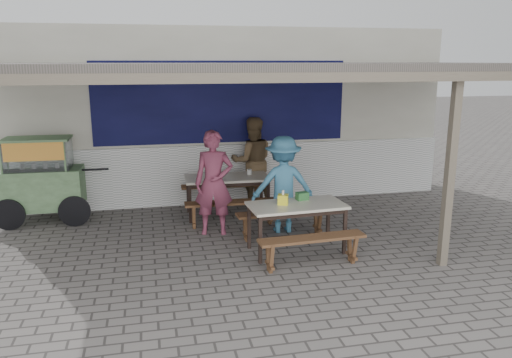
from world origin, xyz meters
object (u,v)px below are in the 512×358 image
object	(u,v)px
table_right	(297,209)
condiment_jar	(249,172)
patron_wall_side	(252,161)
bench_right_wall	(283,218)
vendor_cart	(42,177)
patron_right_table	(283,184)
condiment_bowl	(215,175)
bench_right_street	(312,244)
bench_left_street	(232,207)
table_left	(227,181)
bench_left_wall	(223,190)
tissue_box	(283,199)
donation_box	(302,196)
patron_street_side	(214,183)

from	to	relation	value
table_right	condiment_jar	world-z (taller)	condiment_jar
patron_wall_side	bench_right_wall	bearing A→B (deg)	93.80
vendor_cart	patron_right_table	world-z (taller)	patron_right_table
condiment_bowl	condiment_jar	bearing A→B (deg)	1.06
bench_right_street	patron_right_table	size ratio (longest dim) A/B	0.95
bench_left_street	bench_right_street	size ratio (longest dim) A/B	1.07
table_right	patron_right_table	world-z (taller)	patron_right_table
table_left	patron_right_table	world-z (taller)	patron_right_table
table_left	bench_right_wall	xyz separation A→B (m)	(0.70, -1.39, -0.34)
table_right	condiment_jar	bearing A→B (deg)	94.42
bench_left_street	bench_right_wall	bearing A→B (deg)	-45.29
bench_left_wall	condiment_jar	world-z (taller)	condiment_jar
bench_right_street	condiment_jar	size ratio (longest dim) A/B	15.47
table_right	tissue_box	world-z (taller)	tissue_box
bench_right_street	patron_wall_side	world-z (taller)	patron_wall_side
bench_left_street	patron_wall_side	bearing A→B (deg)	65.37
vendor_cart	patron_right_table	xyz separation A→B (m)	(4.05, -1.38, -0.02)
condiment_bowl	donation_box	bearing A→B (deg)	-60.07
table_left	bench_right_wall	size ratio (longest dim) A/B	1.01
tissue_box	bench_left_wall	bearing A→B (deg)	101.04
bench_left_street	patron_right_table	size ratio (longest dim) A/B	1.01
patron_street_side	tissue_box	bearing A→B (deg)	-39.37
table_right	tissue_box	xyz separation A→B (m)	(-0.21, 0.03, 0.15)
bench_right_wall	patron_right_table	xyz separation A→B (m)	(0.09, 0.32, 0.48)
bench_left_wall	tissue_box	xyz separation A→B (m)	(0.51, -2.61, 0.48)
donation_box	patron_wall_side	bearing A→B (deg)	95.87
bench_left_wall	table_right	size ratio (longest dim) A/B	1.12
bench_right_wall	bench_left_street	bearing A→B (deg)	129.66
bench_left_wall	patron_right_table	size ratio (longest dim) A/B	1.01
bench_right_wall	patron_street_side	world-z (taller)	patron_street_side
patron_street_side	patron_right_table	bearing A→B (deg)	3.93
bench_right_wall	patron_right_table	world-z (taller)	patron_right_table
bench_right_street	donation_box	xyz separation A→B (m)	(0.11, 0.84, 0.47)
bench_left_street	bench_right_street	world-z (taller)	same
bench_right_street	patron_right_table	xyz separation A→B (m)	(0.01, 1.59, 0.48)
table_left	patron_street_side	xyz separation A→B (m)	(-0.37, -0.93, 0.20)
bench_right_wall	vendor_cart	xyz separation A→B (m)	(-3.96, 1.70, 0.50)
vendor_cart	patron_right_table	size ratio (longest dim) A/B	1.19
tissue_box	donation_box	bearing A→B (deg)	25.94
vendor_cart	table_right	bearing A→B (deg)	-28.94
bench_right_wall	condiment_bowl	size ratio (longest dim) A/B	7.33
patron_right_table	table_left	bearing A→B (deg)	-48.78
patron_street_side	condiment_jar	world-z (taller)	patron_street_side
patron_street_side	patron_right_table	distance (m)	1.16
vendor_cart	donation_box	bearing A→B (deg)	-25.85
bench_left_street	patron_right_table	world-z (taller)	patron_right_table
table_left	tissue_box	bearing A→B (deg)	-73.59
bench_left_wall	patron_street_side	distance (m)	1.69
table_right	bench_right_street	xyz separation A→B (m)	(0.04, -0.63, -0.33)
condiment_jar	condiment_bowl	size ratio (longest dim) A/B	0.47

